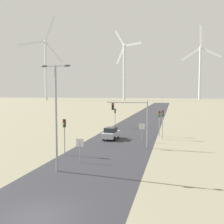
{
  "coord_description": "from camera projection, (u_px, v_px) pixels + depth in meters",
  "views": [
    {
      "loc": [
        7.43,
        -13.2,
        7.15
      ],
      "look_at": [
        0.0,
        18.49,
        4.69
      ],
      "focal_mm": 42.0,
      "sensor_mm": 36.0,
      "label": 1
    }
  ],
  "objects": [
    {
      "name": "ground_plane",
      "position": [
        39.0,
        217.0,
        15.04
      ],
      "size": [
        600.0,
        600.0,
        0.0
      ],
      "primitive_type": "plane",
      "color": "gray"
    },
    {
      "name": "road_surface",
      "position": [
        141.0,
        123.0,
        61.64
      ],
      "size": [
        10.0,
        240.0,
        0.01
      ],
      "color": "#2D2D33",
      "rests_on": "ground"
    },
    {
      "name": "streetlamp",
      "position": [
        56.0,
        105.0,
        23.3
      ],
      "size": [
        2.87,
        0.32,
        9.57
      ],
      "color": "#93999E",
      "rests_on": "ground"
    },
    {
      "name": "stop_sign_near",
      "position": [
        80.0,
        146.0,
        26.55
      ],
      "size": [
        0.81,
        0.07,
        2.46
      ],
      "color": "#93999E",
      "rests_on": "ground"
    },
    {
      "name": "stop_sign_far",
      "position": [
        142.0,
        129.0,
        37.52
      ],
      "size": [
        0.81,
        0.07,
        2.66
      ],
      "color": "#93999E",
      "rests_on": "ground"
    },
    {
      "name": "traffic_light_post_near_left",
      "position": [
        64.0,
        129.0,
        29.64
      ],
      "size": [
        0.28,
        0.33,
        4.11
      ],
      "color": "#93999E",
      "rests_on": "ground"
    },
    {
      "name": "traffic_light_post_near_right",
      "position": [
        163.0,
        118.0,
        39.78
      ],
      "size": [
        0.28,
        0.34,
        4.38
      ],
      "color": "#93999E",
      "rests_on": "ground"
    },
    {
      "name": "traffic_light_post_mid_left",
      "position": [
        115.0,
        114.0,
        53.0
      ],
      "size": [
        0.28,
        0.33,
        3.85
      ],
      "color": "#93999E",
      "rests_on": "ground"
    },
    {
      "name": "traffic_light_post_mid_right",
      "position": [
        159.0,
        118.0,
        42.34
      ],
      "size": [
        0.28,
        0.34,
        4.07
      ],
      "color": "#93999E",
      "rests_on": "ground"
    },
    {
      "name": "traffic_light_mast_overhead",
      "position": [
        133.0,
        114.0,
        33.76
      ],
      "size": [
        5.38,
        0.35,
        6.09
      ],
      "color": "#93999E",
      "rests_on": "ground"
    },
    {
      "name": "car_approaching",
      "position": [
        111.0,
        133.0,
        39.79
      ],
      "size": [
        2.08,
        4.21,
        1.83
      ],
      "color": "#B7BCC1",
      "rests_on": "ground"
    },
    {
      "name": "wind_turbine_far_left",
      "position": [
        46.0,
        64.0,
        236.91
      ],
      "size": [
        37.52,
        14.33,
        75.73
      ],
      "color": "silver",
      "rests_on": "ground"
    },
    {
      "name": "wind_turbine_left",
      "position": [
        124.0,
        68.0,
        234.24
      ],
      "size": [
        25.52,
        10.39,
        63.05
      ],
      "color": "silver",
      "rests_on": "ground"
    },
    {
      "name": "wind_turbine_center",
      "position": [
        200.0,
        68.0,
        254.11
      ],
      "size": [
        36.04,
        11.85,
        71.44
      ],
      "color": "silver",
      "rests_on": "ground"
    }
  ]
}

